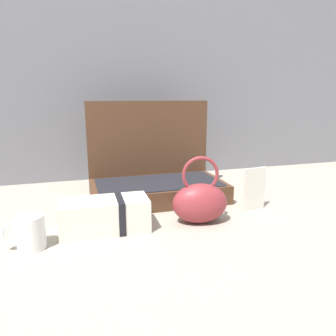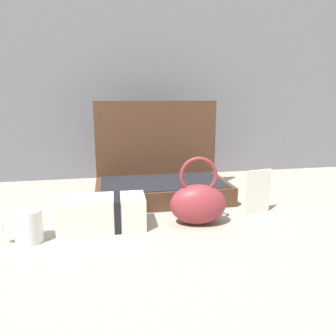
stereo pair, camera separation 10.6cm
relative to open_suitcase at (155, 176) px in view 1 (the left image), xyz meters
name	(u,v)px [view 1 (the left image)]	position (x,y,z in m)	size (l,w,h in m)	color
ground_plane	(163,214)	(-0.02, -0.20, -0.09)	(6.00, 6.00, 0.00)	#9E9384
back_wall	(130,32)	(-0.02, 0.38, 0.61)	(3.20, 0.06, 1.40)	slate
open_suitcase	(155,176)	(0.00, 0.00, 0.00)	(0.52, 0.30, 0.38)	#4C301E
teal_pouch_handbag	(200,202)	(0.07, -0.31, -0.01)	(0.19, 0.13, 0.22)	maroon
cream_toiletry_bag	(106,215)	(-0.23, -0.28, -0.04)	(0.27, 0.13, 0.10)	silver
coffee_mug	(30,232)	(-0.44, -0.34, -0.04)	(0.11, 0.08, 0.09)	white
info_card_left	(255,189)	(0.30, -0.25, -0.01)	(0.10, 0.01, 0.16)	silver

